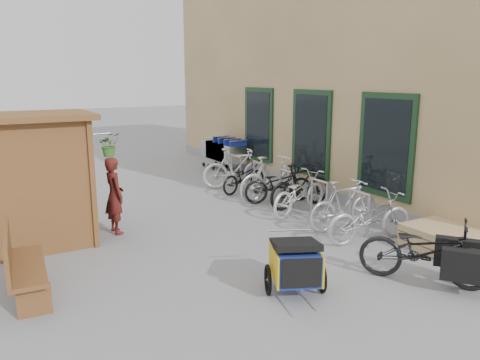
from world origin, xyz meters
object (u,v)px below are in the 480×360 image
person_kiosk (114,195)px  bike_2 (299,193)px  pallet_stack (443,239)px  child_trailer (295,262)px  cargo_bike (428,252)px  bike_1 (344,205)px  bike_5 (272,178)px  bike_7 (236,168)px  kiosk (26,162)px  bike_0 (370,217)px  bike_3 (301,185)px  bike_6 (244,177)px  shopping_carts (223,151)px  bike_4 (278,184)px  bench (20,263)px

person_kiosk → bike_2: size_ratio=0.84×
pallet_stack → child_trailer: (-3.29, -0.02, 0.25)m
cargo_bike → bike_1: (0.68, 2.53, 0.02)m
bike_5 → bike_7: bike_7 is taller
bike_1 → kiosk: bearing=71.5°
bike_0 → person_kiosk: bearing=62.1°
bike_3 → bike_7: bike_7 is taller
bike_2 → bike_6: 2.35m
kiosk → bike_5: (5.59, 0.58, -0.99)m
shopping_carts → bike_1: size_ratio=1.24×
child_trailer → bike_7: (2.46, 6.01, 0.10)m
shopping_carts → bike_0: bearing=-96.3°
cargo_bike → bike_7: bearing=49.0°
child_trailer → bike_0: size_ratio=0.78×
cargo_bike → bike_0: 1.86m
child_trailer → bike_2: bike_2 is taller
person_kiosk → bike_3: 4.28m
bike_4 → child_trailer: bearing=162.0°
bike_6 → child_trailer: bearing=140.1°
cargo_bike → bike_4: cargo_bike is taller
bike_1 → bike_7: size_ratio=0.92×
shopping_carts → cargo_bike: bearing=-98.8°
kiosk → bike_6: size_ratio=1.59×
child_trailer → kiosk: bearing=152.4°
child_trailer → bike_2: 3.99m
bike_3 → bike_7: size_ratio=0.95×
bench → shopping_carts: (6.68, 6.57, 0.14)m
bike_4 → bike_5: (0.00, 0.30, 0.10)m
bike_0 → bike_5: 3.46m
bike_2 → bike_4: bearing=-24.4°
bench → bike_5: 6.58m
shopping_carts → child_trailer: size_ratio=1.49×
bench → bike_6: 6.89m
person_kiosk → bike_7: size_ratio=0.82×
bench → pallet_stack: bearing=-10.2°
cargo_bike → bike_5: bike_5 is taller
bike_4 → bike_2: bearing=-174.2°
bike_5 → bike_6: size_ratio=1.19×
bike_2 → bike_1: bearing=167.8°
shopping_carts → bike_5: shopping_carts is taller
bench → cargo_bike: (5.27, -2.51, -0.02)m
child_trailer → bike_7: bike_7 is taller
bike_2 → bike_6: bearing=-15.0°
bike_2 → bike_5: (0.15, 1.33, 0.08)m
bike_4 → bike_1: bearing=-167.3°
pallet_stack → bike_3: bike_3 is taller
bike_3 → bike_4: (-0.17, 0.66, -0.08)m
child_trailer → bike_6: 6.00m
bike_2 → bike_4: 1.04m
bike_0 → pallet_stack: bearing=-132.9°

